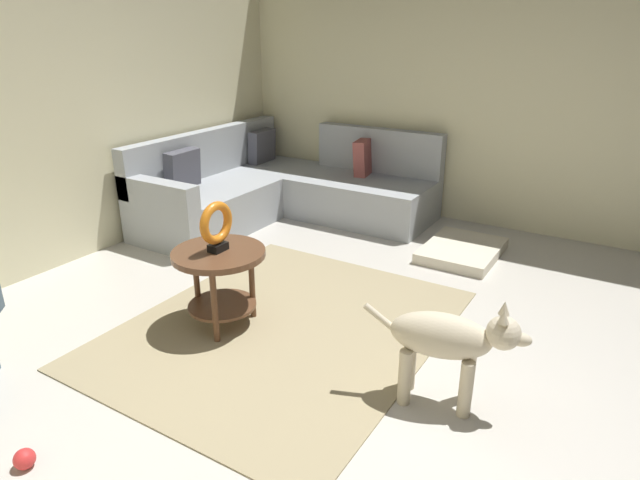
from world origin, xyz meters
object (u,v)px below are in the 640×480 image
(dog_bed_mat, at_px, (462,250))
(dog, at_px, (448,341))
(torus_sculpture, at_px, (216,225))
(sectional_couch, at_px, (281,190))
(side_table, at_px, (220,268))
(dog_toy_ball, at_px, (24,459))

(dog_bed_mat, relative_size, dog, 0.95)
(torus_sculpture, xyz_separation_m, dog_bed_mat, (2.01, -0.99, -0.67))
(sectional_couch, height_order, dog, sectional_couch)
(dog, bearing_deg, dog_bed_mat, -177.19)
(sectional_couch, relative_size, side_table, 3.75)
(dog_toy_ball, bearing_deg, torus_sculpture, 2.95)
(sectional_couch, relative_size, dog_bed_mat, 2.81)
(sectional_couch, height_order, dog_toy_ball, sectional_couch)
(torus_sculpture, relative_size, dog_toy_ball, 3.37)
(sectional_couch, relative_size, dog_toy_ball, 23.29)
(sectional_couch, bearing_deg, torus_sculpture, -154.90)
(torus_sculpture, relative_size, dog_bed_mat, 0.41)
(torus_sculpture, height_order, dog_bed_mat, torus_sculpture)
(sectional_couch, xyz_separation_m, side_table, (-2.02, -0.95, 0.12))
(side_table, bearing_deg, dog, -90.50)
(torus_sculpture, bearing_deg, dog_bed_mat, -26.26)
(sectional_couch, height_order, dog_bed_mat, sectional_couch)
(side_table, relative_size, dog_bed_mat, 0.75)
(sectional_couch, distance_m, dog_toy_ball, 3.62)
(side_table, distance_m, torus_sculpture, 0.29)
(side_table, relative_size, dog_toy_ball, 6.21)
(torus_sculpture, distance_m, dog_bed_mat, 2.33)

